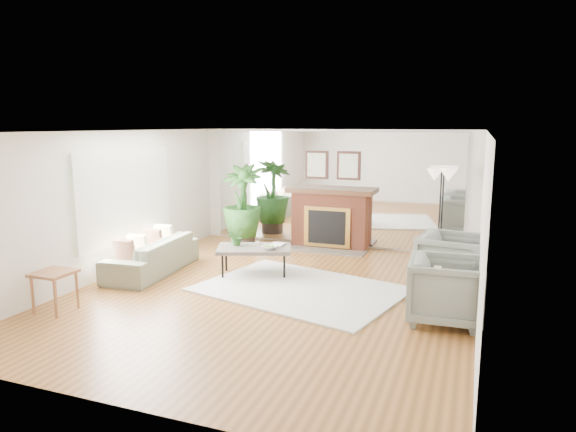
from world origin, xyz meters
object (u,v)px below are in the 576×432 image
at_px(sofa, 152,255).
at_px(potted_ficus, 242,204).
at_px(armchair_back, 452,262).
at_px(side_table, 54,278).
at_px(coffee_table, 254,249).
at_px(armchair_front, 446,290).
at_px(floor_lamp, 441,182).
at_px(fireplace, 330,217).

xyz_separation_m(sofa, potted_ficus, (0.71, 2.25, 0.65)).
relative_size(armchair_back, side_table, 1.72).
xyz_separation_m(coffee_table, sofa, (-1.78, -0.47, -0.16)).
relative_size(armchair_front, floor_lamp, 0.55).
bearing_deg(sofa, potted_ficus, 157.83).
relative_size(sofa, floor_lamp, 1.18).
relative_size(coffee_table, sofa, 0.69).
relative_size(fireplace, armchair_back, 2.06).
relative_size(fireplace, armchair_front, 2.12).
xyz_separation_m(armchair_back, floor_lamp, (-0.35, 1.88, 1.06)).
height_order(armchair_back, armchair_front, armchair_back).
bearing_deg(fireplace, side_table, -117.18).
height_order(coffee_table, sofa, sofa).
height_order(coffee_table, floor_lamp, floor_lamp).
height_order(fireplace, armchair_front, fireplace).
distance_m(coffee_table, floor_lamp, 3.84).
relative_size(coffee_table, side_table, 2.48).
bearing_deg(potted_ficus, fireplace, 20.35).
bearing_deg(armchair_back, potted_ficus, 80.36).
relative_size(coffee_table, potted_ficus, 0.81).
relative_size(armchair_back, potted_ficus, 0.56).
bearing_deg(coffee_table, fireplace, 74.56).
xyz_separation_m(armchair_back, armchair_front, (0.00, -1.46, -0.01)).
xyz_separation_m(sofa, armchair_back, (5.04, 0.85, 0.15)).
xyz_separation_m(coffee_table, side_table, (-1.90, -2.59, 0.02)).
bearing_deg(coffee_table, sofa, -165.14).
xyz_separation_m(fireplace, potted_ficus, (-1.73, -0.64, 0.29)).
distance_m(fireplace, coffee_table, 2.52).
distance_m(coffee_table, sofa, 1.84).
bearing_deg(side_table, armchair_front, 16.22).
distance_m(fireplace, armchair_front, 4.37).
relative_size(armchair_front, side_table, 1.67).
xyz_separation_m(coffee_table, floor_lamp, (2.92, 2.26, 1.05)).
bearing_deg(coffee_table, side_table, -126.30).
xyz_separation_m(sofa, side_table, (-0.13, -2.12, 0.18)).
xyz_separation_m(fireplace, armchair_front, (2.60, -3.50, -0.22)).
height_order(coffee_table, side_table, side_table).
relative_size(coffee_table, floor_lamp, 0.81).
bearing_deg(sofa, fireplace, 135.19).
distance_m(potted_ficus, floor_lamp, 4.05).
distance_m(armchair_back, potted_ficus, 4.58).
bearing_deg(sofa, armchair_back, 94.97).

